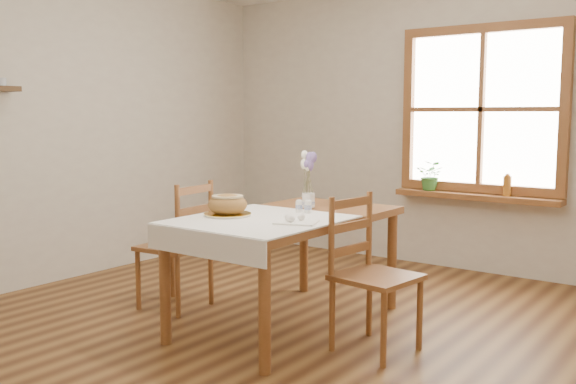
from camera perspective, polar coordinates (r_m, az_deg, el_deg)
name	(u,v)px	position (r m, az deg, el deg)	size (l,w,h in m)	color
ground	(260,337)	(4.19, -2.50, -12.71)	(5.00, 5.00, 0.00)	brown
room_walls	(259,65)	(3.96, -2.63, 11.24)	(4.60, 5.10, 2.65)	beige
window	(482,109)	(5.88, 16.84, 7.04)	(1.46, 0.08, 1.46)	brown
window_sill	(476,197)	(5.86, 16.36, -0.39)	(1.46, 0.20, 0.05)	brown
dining_table	(288,227)	(4.25, 0.00, -3.15)	(0.90, 1.60, 0.75)	brown
table_linen	(259,220)	(4.00, -2.59, -2.49)	(0.91, 0.99, 0.01)	white
chair_left	(174,244)	(4.75, -10.07, -4.62)	(0.43, 0.46, 0.93)	brown
chair_right	(377,275)	(3.86, 7.89, -7.29)	(0.43, 0.45, 0.93)	brown
bread_plate	(228,215)	(4.14, -5.39, -2.01)	(0.29, 0.29, 0.02)	white
bread_loaf	(228,203)	(4.13, -5.40, -0.95)	(0.25, 0.25, 0.14)	#A16D39
egg_napkin	(297,222)	(3.86, 0.76, -2.67)	(0.24, 0.21, 0.01)	white
eggs	(297,218)	(3.85, 0.77, -2.29)	(0.19, 0.17, 0.04)	white
salt_shaker	(308,206)	(4.23, 1.78, -1.26)	(0.05, 0.05, 0.09)	white
pepper_shaker	(299,206)	(4.26, 0.99, -1.23)	(0.05, 0.05, 0.09)	white
flower_vase	(308,201)	(4.51, 1.82, -0.83)	(0.09, 0.09, 0.10)	white
lavender_bouquet	(308,173)	(4.49, 1.83, 1.69)	(0.16, 0.16, 0.30)	#71599E
potted_plant	(431,179)	(6.00, 12.59, 1.15)	(0.24, 0.27, 0.21)	#387A30
amber_bottle	(507,185)	(5.76, 18.91, 0.61)	(0.07, 0.07, 0.19)	#A2601D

